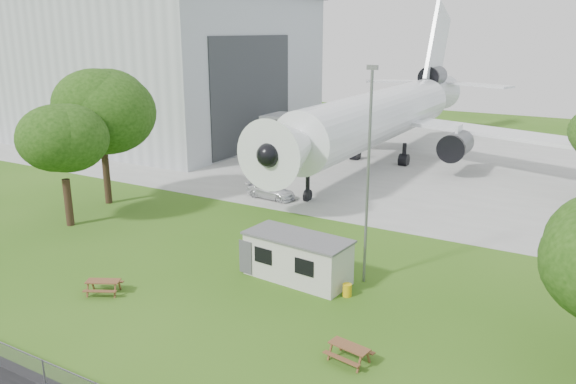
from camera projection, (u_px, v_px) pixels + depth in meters
The scene contains 12 objects.
ground at pixel (182, 291), 30.92m from camera, with size 160.00×160.00×0.00m, color #4A7523.
concrete_apron at pixel (405, 159), 62.55m from camera, with size 120.00×46.00×0.03m, color #B7B7B2.
hangar at pixel (136, 64), 76.47m from camera, with size 43.00×31.00×18.55m.
airliner at pixel (384, 113), 60.26m from camera, with size 46.36×47.73×17.69m.
site_cabin at pixel (298, 258), 32.10m from camera, with size 6.86×3.25×2.62m.
picnic_west at pixel (104, 293), 30.66m from camera, with size 1.80×1.50×0.76m, color brown, non-canonical shape.
picnic_east at pixel (349, 361), 24.37m from camera, with size 1.80×1.50×0.76m, color brown, non-canonical shape.
fence at pixel (30, 381), 23.01m from camera, with size 58.00×0.04×1.30m, color gray.
lamp_mast at pixel (368, 180), 30.48m from camera, with size 0.16×0.16×12.00m, color slate.
tree_west_big at pixel (100, 109), 44.57m from camera, with size 7.97×7.97×11.79m.
tree_west_small at pixel (62, 145), 39.75m from camera, with size 6.70×6.70×9.37m.
car_apron_van at pixel (271, 191), 47.81m from camera, with size 1.80×4.43×1.29m, color white.
Camera 1 is at (19.13, -21.50, 13.84)m, focal length 35.00 mm.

